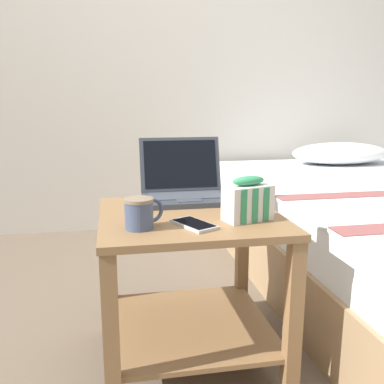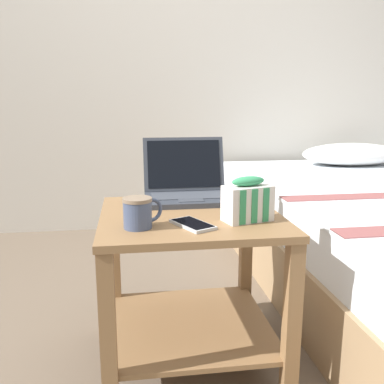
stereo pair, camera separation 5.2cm
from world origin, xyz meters
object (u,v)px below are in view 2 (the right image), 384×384
object	(u,v)px
mug_front_left	(139,211)
snack_bag	(248,201)
laptop	(187,187)
cell_phone	(193,224)

from	to	relation	value
mug_front_left	snack_bag	size ratio (longest dim) A/B	0.73
mug_front_left	laptop	bearing A→B (deg)	61.45
snack_bag	cell_phone	distance (m)	0.18
laptop	cell_phone	bearing A→B (deg)	-94.94
snack_bag	mug_front_left	bearing A→B (deg)	-175.45
laptop	snack_bag	world-z (taller)	laptop
mug_front_left	cell_phone	xyz separation A→B (m)	(0.15, -0.01, -0.04)
laptop	mug_front_left	bearing A→B (deg)	-118.55
mug_front_left	cell_phone	size ratio (longest dim) A/B	0.72
mug_front_left	snack_bag	xyz separation A→B (m)	(0.33, 0.03, 0.01)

